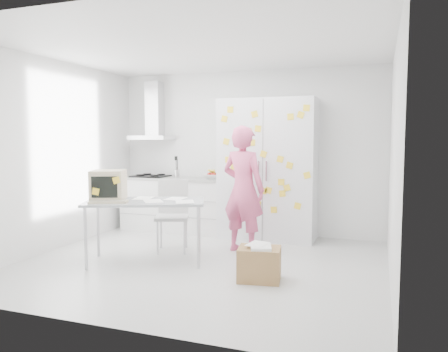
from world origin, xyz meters
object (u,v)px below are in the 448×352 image
(person, at_px, (243,189))
(chair, at_px, (173,211))
(cardboard_box, at_px, (259,263))
(desk, at_px, (122,193))

(person, bearing_deg, chair, 29.36)
(person, xyz_separation_m, cardboard_box, (0.54, -1.13, -0.69))
(person, bearing_deg, desk, 52.34)
(person, distance_m, chair, 1.05)
(person, distance_m, cardboard_box, 1.43)
(person, bearing_deg, cardboard_box, 130.63)
(desk, height_order, cardboard_box, desk)
(desk, xyz_separation_m, chair, (0.34, 0.75, -0.33))
(person, height_order, cardboard_box, person)
(chair, bearing_deg, person, -6.51)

